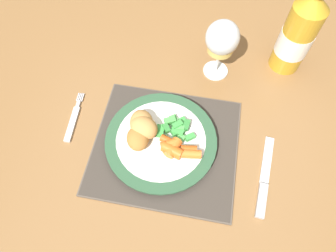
{
  "coord_description": "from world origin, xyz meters",
  "views": [
    {
      "loc": [
        0.11,
        -0.52,
        1.33
      ],
      "look_at": [
        0.06,
        -0.22,
        0.78
      ],
      "focal_mm": 32.0,
      "sensor_mm": 36.0,
      "label": 1
    }
  ],
  "objects_px": {
    "table_knife": "(264,183)",
    "wine_glass": "(222,40)",
    "dinner_plate": "(161,141)",
    "fork": "(73,120)",
    "dining_table": "(163,77)",
    "bottle": "(299,33)"
  },
  "relations": [
    {
      "from": "dining_table",
      "to": "dinner_plate",
      "type": "height_order",
      "value": "dinner_plate"
    },
    {
      "from": "dining_table",
      "to": "wine_glass",
      "type": "height_order",
      "value": "wine_glass"
    },
    {
      "from": "dining_table",
      "to": "table_knife",
      "type": "distance_m",
      "value": 0.41
    },
    {
      "from": "table_knife",
      "to": "bottle",
      "type": "bearing_deg",
      "value": 83.07
    },
    {
      "from": "dinner_plate",
      "to": "table_knife",
      "type": "distance_m",
      "value": 0.23
    },
    {
      "from": "dining_table",
      "to": "fork",
      "type": "distance_m",
      "value": 0.29
    },
    {
      "from": "dinner_plate",
      "to": "wine_glass",
      "type": "xyz_separation_m",
      "value": [
        0.09,
        0.22,
        0.09
      ]
    },
    {
      "from": "dining_table",
      "to": "wine_glass",
      "type": "xyz_separation_m",
      "value": [
        0.14,
        -0.02,
        0.19
      ]
    },
    {
      "from": "dinner_plate",
      "to": "bottle",
      "type": "xyz_separation_m",
      "value": [
        0.26,
        0.28,
        0.09
      ]
    },
    {
      "from": "wine_glass",
      "to": "dining_table",
      "type": "bearing_deg",
      "value": 170.68
    },
    {
      "from": "wine_glass",
      "to": "bottle",
      "type": "distance_m",
      "value": 0.18
    },
    {
      "from": "dinner_plate",
      "to": "dining_table",
      "type": "bearing_deg",
      "value": 100.36
    },
    {
      "from": "fork",
      "to": "bottle",
      "type": "distance_m",
      "value": 0.55
    },
    {
      "from": "fork",
      "to": "table_knife",
      "type": "distance_m",
      "value": 0.44
    },
    {
      "from": "table_knife",
      "to": "fork",
      "type": "bearing_deg",
      "value": 170.77
    },
    {
      "from": "dinner_plate",
      "to": "wine_glass",
      "type": "bearing_deg",
      "value": 67.15
    },
    {
      "from": "dining_table",
      "to": "dinner_plate",
      "type": "bearing_deg",
      "value": -79.64
    },
    {
      "from": "dining_table",
      "to": "bottle",
      "type": "height_order",
      "value": "bottle"
    },
    {
      "from": "table_knife",
      "to": "wine_glass",
      "type": "xyz_separation_m",
      "value": [
        -0.13,
        0.27,
        0.1
      ]
    },
    {
      "from": "fork",
      "to": "wine_glass",
      "type": "distance_m",
      "value": 0.38
    },
    {
      "from": "fork",
      "to": "wine_glass",
      "type": "xyz_separation_m",
      "value": [
        0.3,
        0.2,
        0.1
      ]
    },
    {
      "from": "dinner_plate",
      "to": "table_knife",
      "type": "height_order",
      "value": "dinner_plate"
    }
  ]
}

